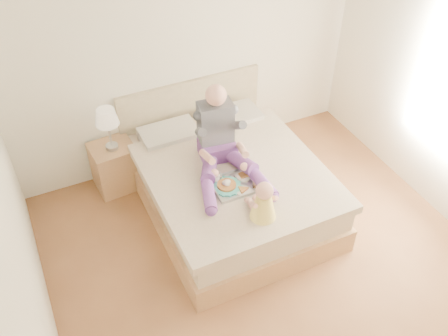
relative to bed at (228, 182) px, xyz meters
name	(u,v)px	position (x,y,z in m)	size (l,w,h in m)	color
room	(299,150)	(0.08, -1.08, 1.19)	(4.02, 4.22, 2.71)	brown
bed	(228,182)	(0.00, 0.00, 0.00)	(1.70, 2.18, 1.00)	#A3764C
nightstand	(115,166)	(-1.00, 0.80, -0.04)	(0.48, 0.44, 0.55)	#A3764C
lamp	(107,119)	(-1.00, 0.77, 0.61)	(0.24, 0.24, 0.49)	#AFB2B6
adult	(221,144)	(-0.08, 0.00, 0.54)	(0.71, 1.05, 0.84)	#61327D
tray	(236,183)	(-0.09, -0.36, 0.32)	(0.46, 0.37, 0.13)	#AFB2B6
baby	(263,203)	(-0.05, -0.82, 0.45)	(0.26, 0.35, 0.39)	#FFE050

